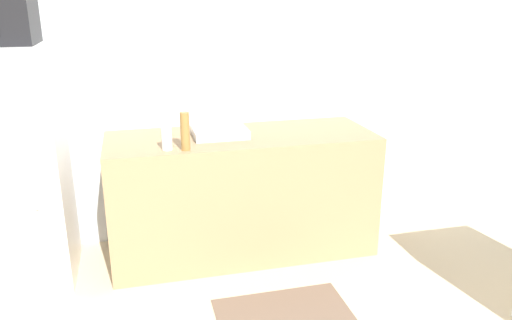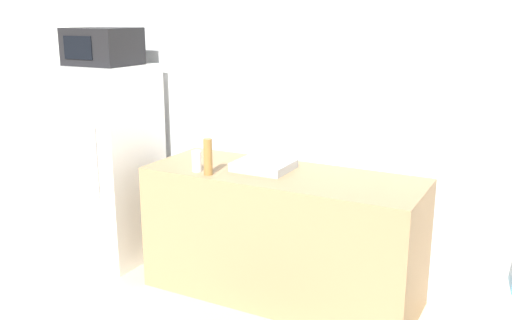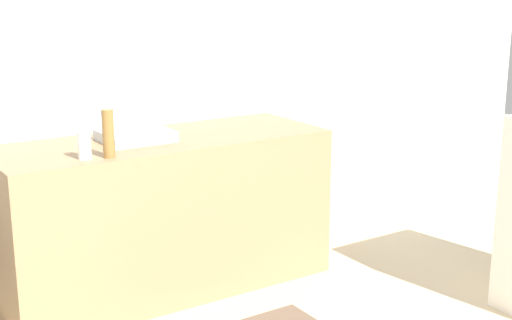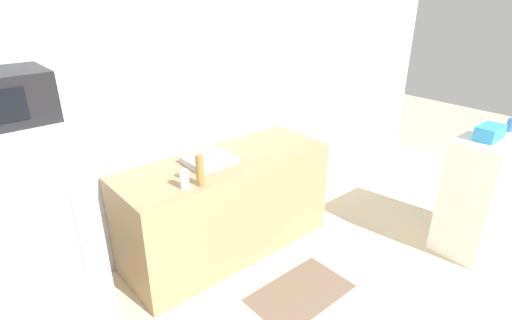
% 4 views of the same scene
% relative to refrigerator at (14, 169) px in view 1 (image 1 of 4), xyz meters
% --- Properties ---
extents(wall_back, '(8.00, 0.06, 2.60)m').
position_rel_refrigerator_xyz_m(wall_back, '(1.12, 0.44, 0.50)').
color(wall_back, silver).
rests_on(wall_back, ground_plane).
extents(refrigerator, '(0.64, 0.68, 1.60)m').
position_rel_refrigerator_xyz_m(refrigerator, '(0.00, 0.00, 0.00)').
color(refrigerator, white).
rests_on(refrigerator, ground_plane).
extents(counter, '(1.94, 0.72, 0.92)m').
position_rel_refrigerator_xyz_m(counter, '(1.54, 0.03, -0.34)').
color(counter, '#937551').
rests_on(counter, ground_plane).
extents(sink_basin, '(0.38, 0.34, 0.06)m').
position_rel_refrigerator_xyz_m(sink_basin, '(1.38, 0.05, 0.15)').
color(sink_basin, '#9EA3A8').
rests_on(sink_basin, counter).
extents(bottle_tall, '(0.06, 0.06, 0.25)m').
position_rel_refrigerator_xyz_m(bottle_tall, '(1.11, -0.24, 0.24)').
color(bottle_tall, olive).
rests_on(bottle_tall, counter).
extents(bottle_short, '(0.07, 0.07, 0.15)m').
position_rel_refrigerator_xyz_m(bottle_short, '(0.99, -0.21, 0.19)').
color(bottle_short, silver).
rests_on(bottle_short, counter).
extents(kitchen_rug, '(0.83, 0.50, 0.01)m').
position_rel_refrigerator_xyz_m(kitchen_rug, '(1.60, -0.86, -0.79)').
color(kitchen_rug, brown).
rests_on(kitchen_rug, ground_plane).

